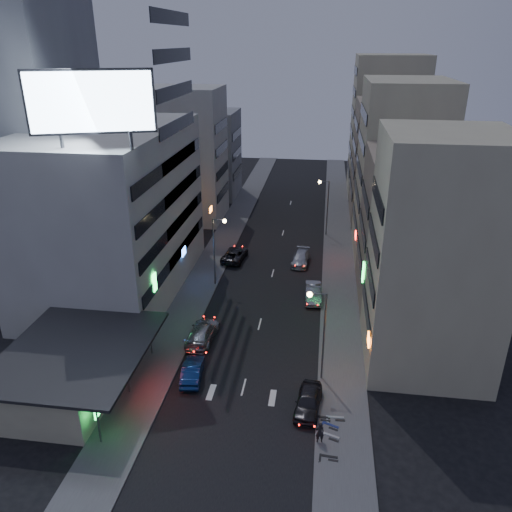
% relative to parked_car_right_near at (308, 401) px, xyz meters
% --- Properties ---
extents(ground, '(180.00, 180.00, 0.00)m').
position_rel_parked_car_right_near_xyz_m(ground, '(-5.36, -2.06, -0.78)').
color(ground, black).
rests_on(ground, ground).
extents(sidewalk_left, '(4.00, 120.00, 0.12)m').
position_rel_parked_car_right_near_xyz_m(sidewalk_left, '(-13.36, 27.94, -0.72)').
color(sidewalk_left, '#4C4C4F').
rests_on(sidewalk_left, ground).
extents(sidewalk_right, '(4.00, 120.00, 0.12)m').
position_rel_parked_car_right_near_xyz_m(sidewalk_right, '(2.64, 27.94, -0.72)').
color(sidewalk_right, '#4C4C4F').
rests_on(sidewalk_right, ground).
extents(food_court, '(11.00, 13.00, 3.88)m').
position_rel_parked_car_right_near_xyz_m(food_court, '(-19.26, -0.06, 1.20)').
color(food_court, '#BAB592').
rests_on(food_court, ground).
extents(white_building, '(14.00, 24.00, 18.00)m').
position_rel_parked_car_right_near_xyz_m(white_building, '(-22.36, 17.94, 8.22)').
color(white_building, '#B6B7B2').
rests_on(white_building, ground).
extents(grey_tower, '(10.00, 14.00, 34.00)m').
position_rel_parked_car_right_near_xyz_m(grey_tower, '(-31.36, 20.94, 16.22)').
color(grey_tower, gray).
rests_on(grey_tower, ground).
extents(shophouse_near, '(10.00, 11.00, 20.00)m').
position_rel_parked_car_right_near_xyz_m(shophouse_near, '(9.64, 8.44, 9.22)').
color(shophouse_near, '#BAB592').
rests_on(shophouse_near, ground).
extents(shophouse_mid, '(11.00, 12.00, 16.00)m').
position_rel_parked_car_right_near_xyz_m(shophouse_mid, '(10.14, 19.94, 7.22)').
color(shophouse_mid, gray).
rests_on(shophouse_mid, ground).
extents(shophouse_far, '(10.00, 14.00, 22.00)m').
position_rel_parked_car_right_near_xyz_m(shophouse_far, '(9.64, 32.94, 10.22)').
color(shophouse_far, '#BAB592').
rests_on(shophouse_far, ground).
extents(far_left_a, '(11.00, 10.00, 20.00)m').
position_rel_parked_car_right_near_xyz_m(far_left_a, '(-20.86, 42.94, 9.22)').
color(far_left_a, '#B6B7B2').
rests_on(far_left_a, ground).
extents(far_left_b, '(12.00, 10.00, 15.00)m').
position_rel_parked_car_right_near_xyz_m(far_left_b, '(-21.36, 55.94, 6.72)').
color(far_left_b, gray).
rests_on(far_left_b, ground).
extents(far_right_a, '(11.00, 12.00, 18.00)m').
position_rel_parked_car_right_near_xyz_m(far_right_a, '(10.14, 47.94, 8.22)').
color(far_right_a, gray).
rests_on(far_right_a, ground).
extents(far_right_b, '(12.00, 12.00, 24.00)m').
position_rel_parked_car_right_near_xyz_m(far_right_b, '(10.64, 61.94, 11.22)').
color(far_right_b, '#BAB592').
rests_on(far_right_b, ground).
extents(billboard, '(9.52, 3.75, 6.20)m').
position_rel_parked_car_right_near_xyz_m(billboard, '(-18.35, 7.91, 20.88)').
color(billboard, '#595B60').
rests_on(billboard, white_building).
extents(street_lamp_right_near, '(1.60, 0.44, 8.02)m').
position_rel_parked_car_right_near_xyz_m(street_lamp_right_near, '(0.54, 3.94, 4.58)').
color(street_lamp_right_near, '#595B60').
rests_on(street_lamp_right_near, sidewalk_right).
extents(street_lamp_left, '(1.60, 0.44, 8.02)m').
position_rel_parked_car_right_near_xyz_m(street_lamp_left, '(-11.26, 19.94, 4.58)').
color(street_lamp_left, '#595B60').
rests_on(street_lamp_left, sidewalk_left).
extents(street_lamp_right_far, '(1.60, 0.44, 8.02)m').
position_rel_parked_car_right_near_xyz_m(street_lamp_right_far, '(0.54, 37.94, 4.58)').
color(street_lamp_right_far, '#595B60').
rests_on(street_lamp_right_far, sidewalk_right).
extents(parked_car_right_near, '(2.30, 4.77, 1.57)m').
position_rel_parked_car_right_near_xyz_m(parked_car_right_near, '(0.00, 0.00, 0.00)').
color(parked_car_right_near, '#242327').
rests_on(parked_car_right_near, ground).
extents(parked_car_right_mid, '(1.95, 4.93, 1.60)m').
position_rel_parked_car_right_near_xyz_m(parked_car_right_mid, '(-0.25, 17.99, 0.01)').
color(parked_car_right_mid, '#96989E').
rests_on(parked_car_right_mid, ground).
extents(parked_car_left, '(3.09, 5.76, 1.54)m').
position_rel_parked_car_right_near_xyz_m(parked_car_left, '(-10.66, 27.27, -0.02)').
color(parked_car_left, '#242328').
rests_on(parked_car_left, ground).
extents(parked_car_right_far, '(2.40, 5.15, 1.45)m').
position_rel_parked_car_right_near_xyz_m(parked_car_right_far, '(-2.15, 27.33, -0.06)').
color(parked_car_right_far, '#AAACB2').
rests_on(parked_car_right_far, ground).
extents(road_car_blue, '(2.06, 4.61, 1.47)m').
position_rel_parked_car_right_near_xyz_m(road_car_blue, '(-9.79, 2.55, -0.05)').
color(road_car_blue, navy).
rests_on(road_car_blue, ground).
extents(road_car_silver, '(2.52, 5.78, 1.65)m').
position_rel_parked_car_right_near_xyz_m(road_car_silver, '(-10.36, 8.33, 0.04)').
color(road_car_silver, '#A6AAAE').
rests_on(road_car_silver, ground).
extents(person, '(0.69, 0.53, 1.68)m').
position_rel_parked_car_right_near_xyz_m(person, '(0.94, -3.40, 0.17)').
color(person, black).
rests_on(person, sidewalk_right).
extents(scooter_black_a, '(0.77, 1.92, 1.15)m').
position_rel_parked_car_right_near_xyz_m(scooter_black_a, '(2.26, -4.63, -0.09)').
color(scooter_black_a, black).
rests_on(scooter_black_a, sidewalk_right).
extents(scooter_silver_a, '(1.30, 2.12, 1.23)m').
position_rel_parked_car_right_near_xyz_m(scooter_silver_a, '(2.42, -2.80, -0.05)').
color(scooter_silver_a, '#B1B3B9').
rests_on(scooter_silver_a, sidewalk_right).
extents(scooter_blue, '(1.28, 2.01, 1.16)m').
position_rel_parked_car_right_near_xyz_m(scooter_blue, '(2.39, -1.74, -0.08)').
color(scooter_blue, navy).
rests_on(scooter_blue, sidewalk_right).
extents(scooter_black_b, '(0.84, 2.07, 1.23)m').
position_rel_parked_car_right_near_xyz_m(scooter_black_b, '(1.73, -0.79, -0.05)').
color(scooter_black_b, black).
rests_on(scooter_black_b, sidewalk_right).
extents(scooter_silver_b, '(0.79, 2.06, 1.23)m').
position_rel_parked_car_right_near_xyz_m(scooter_silver_b, '(2.75, -0.58, -0.05)').
color(scooter_silver_b, '#ADB1B5').
rests_on(scooter_silver_b, sidewalk_right).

